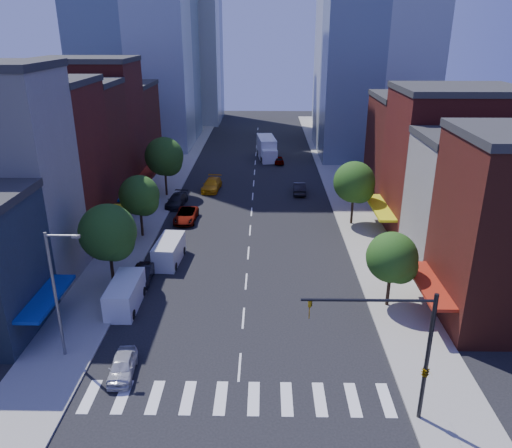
{
  "coord_description": "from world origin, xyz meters",
  "views": [
    {
      "loc": [
        1.57,
        -27.22,
        20.91
      ],
      "look_at": [
        0.85,
        13.22,
        5.0
      ],
      "focal_mm": 35.0,
      "sensor_mm": 36.0,
      "label": 1
    }
  ],
  "objects": [
    {
      "name": "pedestrian_far",
      "position": [
        -10.5,
        8.86,
        1.01
      ],
      "size": [
        0.89,
        1.0,
        1.72
      ],
      "primitive_type": "imported",
      "rotation": [
        0.0,
        0.0,
        -1.9
      ],
      "color": "#999999",
      "rests_on": "sidewalk_left"
    },
    {
      "name": "crosswalk",
      "position": [
        0.0,
        -3.0,
        0.01
      ],
      "size": [
        19.0,
        3.0,
        0.01
      ],
      "primitive_type": "cube",
      "color": "silver",
      "rests_on": "ground"
    },
    {
      "name": "traffic_signal",
      "position": [
        9.94,
        -4.5,
        4.16
      ],
      "size": [
        7.24,
        2.24,
        8.0
      ],
      "color": "black",
      "rests_on": "sidewalk_right"
    },
    {
      "name": "ground",
      "position": [
        0.0,
        0.0,
        0.0
      ],
      "size": [
        220.0,
        220.0,
        0.0
      ],
      "primitive_type": "plane",
      "color": "black",
      "rests_on": "ground"
    },
    {
      "name": "parked_car_rear",
      "position": [
        -9.5,
        32.15,
        0.71
      ],
      "size": [
        2.59,
        5.12,
        1.42
      ],
      "primitive_type": "imported",
      "rotation": [
        0.0,
        0.0,
        -0.12
      ],
      "color": "black",
      "rests_on": "ground"
    },
    {
      "name": "cargo_van_near",
      "position": [
        -9.5,
        7.39,
        1.12
      ],
      "size": [
        2.21,
        5.34,
        2.27
      ],
      "rotation": [
        0.0,
        0.0,
        0.01
      ],
      "color": "silver",
      "rests_on": "ground"
    },
    {
      "name": "bldg_left_2",
      "position": [
        -21.0,
        20.5,
        8.0
      ],
      "size": [
        12.0,
        9.0,
        16.0
      ],
      "primitive_type": "cube",
      "color": "#581715",
      "rests_on": "ground"
    },
    {
      "name": "bldg_left_3",
      "position": [
        -21.0,
        29.0,
        7.5
      ],
      "size": [
        12.0,
        8.0,
        15.0
      ],
      "primitive_type": "cube",
      "color": "#551F15",
      "rests_on": "ground"
    },
    {
      "name": "bldg_left_4",
      "position": [
        -21.0,
        37.5,
        8.5
      ],
      "size": [
        12.0,
        9.0,
        17.0
      ],
      "primitive_type": "cube",
      "color": "#581715",
      "rests_on": "ground"
    },
    {
      "name": "tree_left_mid",
      "position": [
        -11.35,
        21.92,
        4.53
      ],
      "size": [
        4.2,
        4.2,
        6.65
      ],
      "color": "black",
      "rests_on": "sidewalk_left"
    },
    {
      "name": "tree_right_far",
      "position": [
        11.65,
        25.92,
        4.86
      ],
      "size": [
        4.6,
        4.6,
        7.2
      ],
      "color": "black",
      "rests_on": "sidewalk_right"
    },
    {
      "name": "cargo_van_far",
      "position": [
        -7.51,
        15.78,
        1.11
      ],
      "size": [
        2.43,
        5.38,
        2.24
      ],
      "rotation": [
        0.0,
        0.0,
        -0.06
      ],
      "color": "silver",
      "rests_on": "ground"
    },
    {
      "name": "bldg_right_1",
      "position": [
        21.0,
        15.0,
        6.0
      ],
      "size": [
        12.0,
        8.0,
        12.0
      ],
      "primitive_type": "cube",
      "color": "beige",
      "rests_on": "ground"
    },
    {
      "name": "sidewalk_right",
      "position": [
        12.5,
        40.0,
        0.07
      ],
      "size": [
        5.0,
        120.0,
        0.15
      ],
      "primitive_type": "cube",
      "color": "gray",
      "rests_on": "ground"
    },
    {
      "name": "parked_car_front",
      "position": [
        -7.5,
        -0.9,
        0.65
      ],
      "size": [
        1.83,
        3.94,
        1.31
      ],
      "primitive_type": "imported",
      "rotation": [
        0.0,
        0.0,
        0.08
      ],
      "color": "#B6B6BB",
      "rests_on": "ground"
    },
    {
      "name": "parked_car_third",
      "position": [
        -7.5,
        26.72,
        0.72
      ],
      "size": [
        2.49,
        5.21,
        1.43
      ],
      "primitive_type": "imported",
      "rotation": [
        0.0,
        0.0,
        -0.02
      ],
      "color": "#999999",
      "rests_on": "ground"
    },
    {
      "name": "tree_right_near",
      "position": [
        11.65,
        7.92,
        4.19
      ],
      "size": [
        4.0,
        4.0,
        6.2
      ],
      "color": "black",
      "rests_on": "sidewalk_right"
    },
    {
      "name": "traffic_car_far",
      "position": [
        3.9,
        53.47,
        0.64
      ],
      "size": [
        1.73,
        3.84,
        1.28
      ],
      "primitive_type": "imported",
      "rotation": [
        0.0,
        0.0,
        3.2
      ],
      "color": "#999999",
      "rests_on": "ground"
    },
    {
      "name": "pedestrian_near",
      "position": [
        -10.5,
        7.23,
        0.99
      ],
      "size": [
        0.51,
        0.68,
        1.68
      ],
      "primitive_type": "imported",
      "rotation": [
        0.0,
        0.0,
        1.38
      ],
      "color": "#999999",
      "rests_on": "sidewalk_left"
    },
    {
      "name": "streetlight",
      "position": [
        -11.81,
        1.0,
        5.28
      ],
      "size": [
        2.25,
        0.25,
        9.0
      ],
      "color": "slate",
      "rests_on": "sidewalk_left"
    },
    {
      "name": "sidewalk_left",
      "position": [
        -12.5,
        40.0,
        0.07
      ],
      "size": [
        5.0,
        120.0,
        0.15
      ],
      "primitive_type": "cube",
      "color": "gray",
      "rests_on": "ground"
    },
    {
      "name": "tree_left_near",
      "position": [
        -11.35,
        10.92,
        4.87
      ],
      "size": [
        4.8,
        4.8,
        7.3
      ],
      "color": "black",
      "rests_on": "sidewalk_left"
    },
    {
      "name": "traffic_car_oncoming",
      "position": [
        6.31,
        37.48,
        0.78
      ],
      "size": [
        1.85,
        4.77,
        1.55
      ],
      "primitive_type": "imported",
      "rotation": [
        0.0,
        0.0,
        3.1
      ],
      "color": "black",
      "rests_on": "ground"
    },
    {
      "name": "parked_car_second",
      "position": [
        -9.08,
        11.84,
        0.69
      ],
      "size": [
        1.58,
        4.2,
        1.37
      ],
      "primitive_type": "imported",
      "rotation": [
        0.0,
        0.0,
        0.03
      ],
      "color": "black",
      "rests_on": "ground"
    },
    {
      "name": "bldg_right_3",
      "position": [
        21.0,
        34.0,
        6.5
      ],
      "size": [
        12.0,
        10.0,
        13.0
      ],
      "primitive_type": "cube",
      "color": "#551F15",
      "rests_on": "ground"
    },
    {
      "name": "taxi",
      "position": [
        -5.72,
        38.67,
        0.79
      ],
      "size": [
        2.7,
        5.63,
        1.58
      ],
      "primitive_type": "imported",
      "rotation": [
        0.0,
        0.0,
        -0.09
      ],
      "color": "orange",
      "rests_on": "ground"
    },
    {
      "name": "bldg_left_5",
      "position": [
        -21.0,
        47.0,
        6.5
      ],
      "size": [
        12.0,
        10.0,
        13.0
      ],
      "primitive_type": "cube",
      "color": "#551F15",
      "rests_on": "ground"
    },
    {
      "name": "tree_left_far",
      "position": [
        -11.35,
        35.92,
        5.2
      ],
      "size": [
        5.0,
        5.0,
        7.75
      ],
      "color": "black",
      "rests_on": "sidewalk_left"
    },
    {
      "name": "bldg_right_2",
      "position": [
        21.0,
        24.0,
        7.5
      ],
      "size": [
        12.0,
        10.0,
        15.0
      ],
      "primitive_type": "cube",
      "color": "#581715",
      "rests_on": "ground"
    },
    {
      "name": "box_truck",
      "position": [
        1.94,
        56.96,
        1.68
      ],
      "size": [
        3.58,
        9.06,
        3.55
      ],
      "rotation": [
        0.0,
        0.0,
        0.12
      ],
      "color": "silver",
      "rests_on": "ground"
    }
  ]
}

